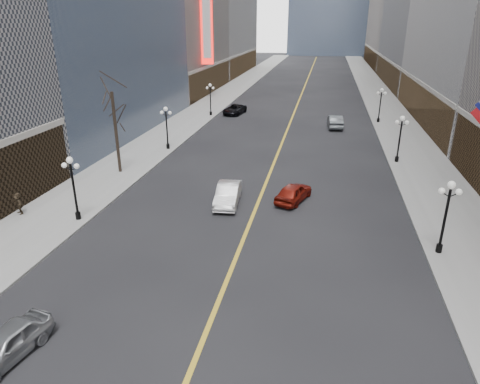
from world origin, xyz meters
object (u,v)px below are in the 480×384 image
at_px(streetlamp_east_2, 400,134).
at_px(car_nb_far, 235,109).
at_px(car_nb_mid, 228,194).
at_px(car_sb_mid, 294,192).
at_px(car_sb_far, 335,121).
at_px(streetlamp_east_1, 447,210).
at_px(streetlamp_east_3, 381,102).
at_px(streetlamp_west_2, 167,123).
at_px(streetlamp_west_3, 210,96).
at_px(car_nb_near, 6,344).
at_px(streetlamp_west_1, 73,182).

height_order(streetlamp_east_2, car_nb_far, streetlamp_east_2).
xyz_separation_m(streetlamp_east_2, car_nb_mid, (-14.03, -13.01, -2.13)).
relative_size(car_sb_mid, car_sb_far, 0.85).
xyz_separation_m(streetlamp_east_1, streetlamp_east_3, (0.00, 36.00, 0.00)).
bearing_deg(streetlamp_west_2, car_nb_mid, -53.67).
relative_size(streetlamp_west_2, car_sb_far, 0.91).
distance_m(car_sb_mid, car_sb_far, 25.82).
distance_m(streetlamp_west_3, car_sb_mid, 32.93).
bearing_deg(streetlamp_east_3, streetlamp_east_2, -90.00).
bearing_deg(streetlamp_west_2, car_sb_mid, -38.66).
relative_size(car_nb_far, car_sb_mid, 1.20).
bearing_deg(streetlamp_west_2, car_nb_near, -82.19).
height_order(streetlamp_east_2, streetlamp_west_3, same).
height_order(streetlamp_west_1, streetlamp_west_2, same).
bearing_deg(car_sb_far, car_sb_mid, 78.33).
relative_size(streetlamp_east_1, streetlamp_west_1, 1.00).
distance_m(streetlamp_east_1, car_sb_mid, 11.44).
bearing_deg(streetlamp_west_1, streetlamp_west_2, 90.00).
height_order(car_sb_mid, car_sb_far, car_sb_far).
relative_size(streetlamp_west_1, car_nb_near, 1.11).
relative_size(streetlamp_east_2, streetlamp_west_3, 1.00).
relative_size(streetlamp_west_2, car_sb_mid, 1.07).
relative_size(streetlamp_east_1, streetlamp_east_3, 1.00).
xyz_separation_m(streetlamp_east_3, car_nb_mid, (-14.03, -31.01, -2.13)).
distance_m(streetlamp_west_2, car_nb_mid, 16.29).
bearing_deg(car_sb_mid, car_nb_near, 80.43).
xyz_separation_m(car_nb_mid, car_nb_far, (-6.43, 33.05, -0.07)).
height_order(streetlamp_east_1, car_sb_far, streetlamp_east_1).
distance_m(car_nb_far, car_sb_far, 15.79).
bearing_deg(streetlamp_east_2, car_nb_far, 135.59).
xyz_separation_m(streetlamp_west_1, car_nb_mid, (9.57, 4.99, -2.13)).
height_order(streetlamp_west_1, car_sb_mid, streetlamp_west_1).
distance_m(streetlamp_west_1, car_sb_mid, 15.95).
xyz_separation_m(car_nb_near, car_nb_mid, (5.39, 17.47, 0.08)).
xyz_separation_m(streetlamp_west_2, streetlamp_west_3, (0.00, 18.00, 0.00)).
bearing_deg(car_sb_mid, streetlamp_east_2, -109.74).
distance_m(streetlamp_west_1, car_sb_far, 36.72).
bearing_deg(streetlamp_west_3, streetlamp_east_3, 0.00).
height_order(streetlamp_west_2, car_sb_far, streetlamp_west_2).
xyz_separation_m(streetlamp_east_3, car_sb_mid, (-9.18, -29.53, -2.18)).
bearing_deg(car_sb_mid, streetlamp_east_1, 163.64).
distance_m(streetlamp_west_2, streetlamp_west_3, 18.00).
bearing_deg(streetlamp_east_2, streetlamp_west_2, 180.00).
height_order(streetlamp_west_2, car_nb_mid, streetlamp_west_2).
relative_size(streetlamp_east_1, car_sb_mid, 1.07).
xyz_separation_m(streetlamp_west_1, car_nb_near, (4.18, -12.48, -2.21)).
bearing_deg(streetlamp_east_1, streetlamp_west_2, 142.67).
bearing_deg(streetlamp_east_2, streetlamp_west_3, 142.67).
bearing_deg(car_nb_far, car_nb_mid, -69.53).
relative_size(car_nb_near, car_nb_mid, 0.87).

